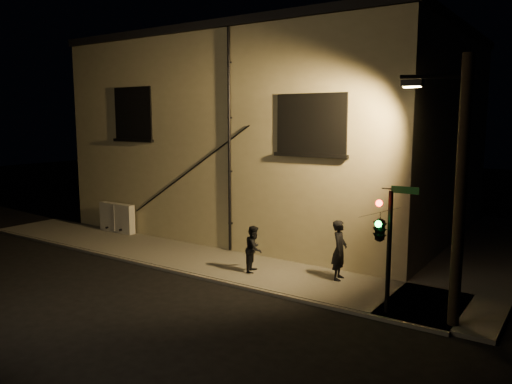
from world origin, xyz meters
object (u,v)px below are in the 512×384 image
Objects in this scene: pedestrian_b at (254,249)px; streetlamp_pole at (457,185)px; utility_cabinet at (117,218)px; pedestrian_a at (339,250)px; traffic_signal at (381,228)px.

streetlamp_pole is (6.40, -0.74, 2.68)m from pedestrian_b.
utility_cabinet is at bearing 61.40° from pedestrian_b.
utility_cabinet is at bearing 75.92° from pedestrian_a.
pedestrian_a is at bearing -3.16° from utility_cabinet.
pedestrian_a is 2.82m from pedestrian_b.
pedestrian_b is (8.43, -1.43, 0.13)m from utility_cabinet.
utility_cabinet is 13.45m from traffic_signal.
streetlamp_pole reaches higher than utility_cabinet.
traffic_signal is at bearing -121.94° from pedestrian_b.
pedestrian_a is 4.74m from streetlamp_pole.
streetlamp_pole is at bearing -115.57° from pedestrian_b.
streetlamp_pole reaches higher than traffic_signal.
traffic_signal is 2.12m from streetlamp_pole.
traffic_signal reaches higher than pedestrian_b.
utility_cabinet is at bearing 169.15° from traffic_signal.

